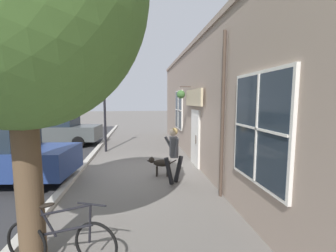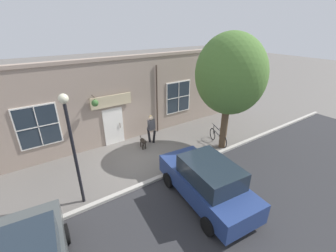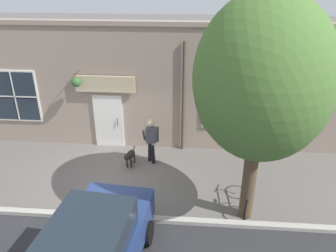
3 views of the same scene
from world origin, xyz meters
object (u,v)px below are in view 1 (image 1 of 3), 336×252
object	(u,v)px
dog_on_leash	(160,163)
pedestrian_walking	(174,150)
street_lamp	(104,92)
leaning_bicycle	(61,241)
parked_car_nearest_curb	(58,129)

from	to	relation	value
dog_on_leash	pedestrian_walking	bearing A→B (deg)	114.76
pedestrian_walking	street_lamp	bearing A→B (deg)	-60.31
leaning_bicycle	parked_car_nearest_curb	bearing A→B (deg)	-71.35
leaning_bicycle	parked_car_nearest_curb	xyz separation A→B (m)	(3.22, -9.55, 0.50)
dog_on_leash	leaning_bicycle	size ratio (longest dim) A/B	0.57
dog_on_leash	leaning_bicycle	xyz separation A→B (m)	(1.84, 3.80, -0.04)
dog_on_leash	parked_car_nearest_curb	bearing A→B (deg)	-48.64
dog_on_leash	street_lamp	bearing A→B (deg)	-59.44
leaning_bicycle	street_lamp	world-z (taller)	street_lamp
leaning_bicycle	street_lamp	size ratio (longest dim) A/B	0.40
dog_on_leash	street_lamp	size ratio (longest dim) A/B	0.23
dog_on_leash	parked_car_nearest_curb	distance (m)	7.68
dog_on_leash	leaning_bicycle	world-z (taller)	leaning_bicycle
pedestrian_walking	dog_on_leash	xyz separation A→B (m)	(0.33, -0.72, -0.58)
pedestrian_walking	leaning_bicycle	size ratio (longest dim) A/B	0.98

